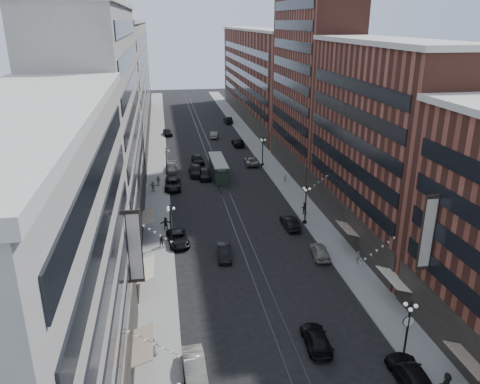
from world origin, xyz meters
TOP-DOWN VIEW (x-y plane):
  - ground at (0.00, 60.00)m, footprint 220.00×220.00m
  - sidewalk_west at (-11.00, 70.00)m, footprint 4.00×180.00m
  - sidewalk_east at (11.00, 70.00)m, footprint 4.00×180.00m
  - rail_west at (-0.70, 70.00)m, footprint 0.12×180.00m
  - rail_east at (0.70, 70.00)m, footprint 0.12×180.00m
  - building_west_near at (-17.00, 0.00)m, footprint 8.00×30.00m
  - building_west_mid at (-17.00, 33.00)m, footprint 8.00×36.00m
  - building_west_far at (-17.00, 96.00)m, footprint 8.00×90.00m
  - building_east_mid at (17.00, 28.00)m, footprint 8.00×30.00m
  - building_east_tower at (17.00, 56.00)m, footprint 8.00×26.00m
  - building_east_far at (17.00, 105.00)m, footprint 8.00×72.00m
  - lamppost_sw_far at (-9.20, 28.00)m, footprint 1.03×1.14m
  - lamppost_sw_mid at (-9.20, 55.00)m, footprint 1.03×1.14m
  - lamppost_se_near at (9.20, 4.00)m, footprint 1.08×1.14m
  - lamppost_se_far at (9.20, 32.00)m, footprint 1.03×1.14m
  - lamppost_se_mid at (9.20, 60.00)m, footprint 1.03×1.14m
  - streetcar at (0.00, 55.23)m, footprint 2.46×11.11m
  - car_1 at (-8.10, 4.99)m, footprint 1.86×4.88m
  - car_2 at (-8.40, 28.72)m, footprint 3.10×5.62m
  - car_3 at (8.40, 1.41)m, footprint 2.48×5.72m
  - car_4 at (8.11, 22.38)m, footprint 2.36×4.78m
  - car_5 at (-3.13, 24.02)m, footprint 1.90×4.55m
  - car_6 at (2.57, 6.89)m, footprint 2.31×5.11m
  - pedestrian_1 at (-11.35, 7.83)m, footprint 0.93×0.51m
  - pedestrian_2 at (-10.39, 27.79)m, footprint 0.80×0.45m
  - pedestrian_4 at (11.90, 19.99)m, footprint 0.59×0.98m
  - car_7 at (-8.40, 49.42)m, footprint 2.83×5.85m
  - car_8 at (-8.40, 59.22)m, footprint 2.36×5.21m
  - car_9 at (-8.40, 88.76)m, footprint 2.54×5.04m
  - car_10 at (6.83, 31.07)m, footprint 1.85×4.84m
  - car_11 at (7.25, 61.15)m, footprint 2.89×5.60m
  - car_12 at (7.02, 76.05)m, footprint 2.45×5.73m
  - car_13 at (-3.06, 63.64)m, footprint 2.52×5.22m
  - car_14 at (2.48, 84.41)m, footprint 2.17×4.77m
  - pedestrian_5 at (-9.84, 33.24)m, footprint 1.52×0.46m
  - pedestrian_6 at (-10.74, 51.07)m, footprint 1.15×0.82m
  - pedestrian_7 at (10.03, 35.19)m, footprint 0.93×0.61m
  - pedestrian_8 at (10.85, 49.12)m, footprint 0.71×0.61m
  - pedestrian_9 at (12.50, 75.36)m, footprint 1.05×0.50m
  - car_extra_0 at (-2.56, 54.03)m, footprint 2.10×5.17m
  - car_extra_1 at (8.30, 100.88)m, footprint 1.98×5.30m
  - car_extra_2 at (-3.96, 56.35)m, footprint 2.50×5.97m
  - pedestrian_extra_1 at (-11.60, 48.50)m, footprint 1.72×1.01m
  - pedestrian_extra_2 at (10.31, -0.22)m, footprint 1.79×1.16m

SIDE VIEW (x-z plane):
  - ground at x=0.00m, z-range 0.00..0.00m
  - rail_west at x=-0.70m, z-range 0.00..0.02m
  - rail_east at x=0.70m, z-range 0.00..0.02m
  - sidewalk_west at x=-11.00m, z-range 0.00..0.15m
  - sidewalk_east at x=11.00m, z-range 0.00..0.15m
  - car_6 at x=2.57m, z-range 0.00..1.45m
  - car_5 at x=-3.13m, z-range 0.00..1.46m
  - car_8 at x=-8.40m, z-range 0.00..1.48m
  - car_2 at x=-8.40m, z-range 0.00..1.49m
  - car_11 at x=7.25m, z-range 0.00..1.51m
  - car_14 at x=2.48m, z-range 0.00..1.52m
  - car_4 at x=8.11m, z-range 0.00..1.57m
  - car_10 at x=6.83m, z-range 0.00..1.57m
  - car_1 at x=-8.10m, z-range 0.00..1.59m
  - car_7 at x=-8.40m, z-range 0.00..1.61m
  - car_3 at x=8.40m, z-range 0.00..1.64m
  - car_9 at x=-8.40m, z-range 0.00..1.65m
  - car_12 at x=7.02m, z-range 0.00..1.65m
  - car_13 at x=-3.06m, z-range 0.00..1.72m
  - car_extra_2 at x=-3.96m, z-range 0.00..1.72m
  - car_extra_1 at x=8.30m, z-range 0.00..1.73m
  - car_extra_0 at x=-2.56m, z-range 0.00..1.76m
  - pedestrian_4 at x=11.90m, z-range 0.15..1.71m
  - pedestrian_9 at x=12.50m, z-range 0.15..1.72m
  - pedestrian_2 at x=-10.39m, z-range 0.15..1.77m
  - pedestrian_5 at x=-9.84m, z-range 0.15..1.79m
  - pedestrian_8 at x=10.85m, z-range 0.15..1.79m
  - pedestrian_7 at x=10.03m, z-range 0.15..1.92m
  - pedestrian_extra_1 at x=-11.60m, z-range 0.15..1.93m
  - pedestrian_6 at x=-10.74m, z-range 0.15..1.94m
  - pedestrian_extra_2 at x=10.31m, z-range 0.15..2.02m
  - pedestrian_1 at x=-11.35m, z-range 0.15..2.06m
  - streetcar at x=0.00m, z-range -0.12..2.95m
  - lamppost_sw_far at x=-9.20m, z-range 0.34..5.86m
  - lamppost_sw_mid at x=-9.20m, z-range 0.34..5.86m
  - lamppost_se_far at x=9.20m, z-range 0.34..5.86m
  - lamppost_se_mid at x=9.20m, z-range 0.34..5.86m
  - lamppost_se_near at x=9.20m, z-range 0.46..5.98m
  - building_west_near at x=-17.00m, z-range 0.00..22.00m
  - building_east_mid at x=17.00m, z-range 0.00..24.00m
  - building_east_far at x=17.00m, z-range 0.00..24.00m
  - building_west_far at x=-17.00m, z-range 0.00..26.00m
  - building_west_mid at x=-17.00m, z-range 0.00..28.00m
  - building_east_tower at x=17.00m, z-range 0.00..42.00m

